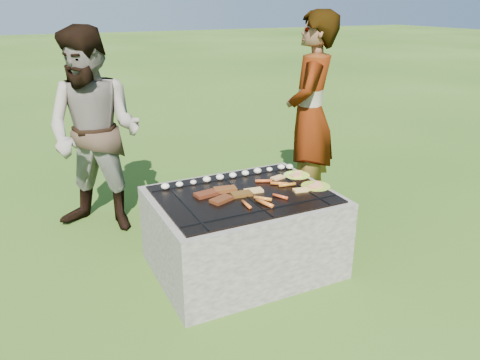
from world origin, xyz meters
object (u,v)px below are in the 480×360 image
at_px(fire_pit, 243,234).
at_px(plate_far, 297,175).
at_px(plate_near, 316,186).
at_px(bystander, 95,133).
at_px(cook, 310,116).

bearing_deg(fire_pit, plate_far, 15.64).
relative_size(fire_pit, plate_near, 4.50).
bearing_deg(bystander, cook, 24.91).
bearing_deg(plate_near, cook, 59.47).
relative_size(plate_far, plate_near, 0.80).
height_order(fire_pit, plate_near, plate_near).
bearing_deg(cook, bystander, -62.36).
height_order(plate_far, bystander, bystander).
relative_size(fire_pit, plate_far, 5.62).
distance_m(fire_pit, bystander, 1.55).
distance_m(plate_near, cook, 1.02).
bearing_deg(plate_far, plate_near, -90.21).
bearing_deg(plate_far, fire_pit, -164.36).
bearing_deg(fire_pit, cook, 34.52).
xyz_separation_m(plate_near, cook, (0.49, 0.83, 0.32)).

